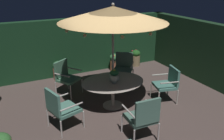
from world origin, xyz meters
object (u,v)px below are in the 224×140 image
object	(u,v)px
patio_umbrella	(113,14)
patio_chair_east	(66,75)
potted_plant_back_center	(115,62)
centerpiece_planter	(114,75)
potted_plant_right_far	(59,70)
patio_chair_north	(168,82)
patio_chair_southeast	(60,107)
potted_plant_front_corner	(136,58)
patio_dining_table	(113,85)
patio_chair_south	(143,116)
patio_chair_northeast	(123,66)

from	to	relation	value
patio_umbrella	patio_chair_east	world-z (taller)	patio_umbrella
potted_plant_back_center	centerpiece_planter	bearing A→B (deg)	-116.92
patio_chair_east	potted_plant_right_far	distance (m)	1.26
patio_chair_north	patio_chair_southeast	size ratio (longest dim) A/B	0.96
potted_plant_front_corner	patio_dining_table	bearing A→B (deg)	-131.81
potted_plant_back_center	potted_plant_front_corner	world-z (taller)	potted_plant_back_center
patio_dining_table	patio_umbrella	distance (m)	1.85
patio_chair_southeast	patio_chair_north	bearing A→B (deg)	1.15
patio_chair_north	potted_plant_right_far	xyz separation A→B (m)	(-2.37, 2.89, -0.23)
patio_chair_south	potted_plant_front_corner	xyz separation A→B (m)	(2.34, 4.12, -0.25)
patio_chair_north	patio_dining_table	bearing A→B (deg)	166.31
patio_chair_southeast	potted_plant_right_far	distance (m)	3.04
centerpiece_planter	potted_plant_right_far	size ratio (longest dim) A/B	0.58
patio_chair_south	potted_plant_front_corner	distance (m)	4.74
patio_chair_north	potted_plant_back_center	world-z (taller)	patio_chair_north
patio_dining_table	centerpiece_planter	bearing A→B (deg)	-98.47
patio_umbrella	patio_chair_northeast	bearing A→B (deg)	51.34
patio_umbrella	patio_chair_south	world-z (taller)	patio_umbrella
patio_chair_east	potted_plant_front_corner	world-z (taller)	patio_chair_east
patio_chair_east	potted_plant_front_corner	xyz separation A→B (m)	(3.18, 1.24, -0.26)
patio_chair_northeast	potted_plant_right_far	world-z (taller)	patio_chair_northeast
potted_plant_back_center	patio_umbrella	bearing A→B (deg)	-117.70
patio_chair_southeast	patio_chair_south	bearing A→B (deg)	-38.59
potted_plant_right_far	potted_plant_front_corner	distance (m)	3.10
patio_umbrella	patio_chair_east	size ratio (longest dim) A/B	2.67
centerpiece_planter	potted_plant_front_corner	size ratio (longest dim) A/B	0.58
patio_chair_southeast	potted_plant_front_corner	world-z (taller)	patio_chair_southeast
patio_chair_north	centerpiece_planter	bearing A→B (deg)	170.52
patio_chair_north	potted_plant_right_far	distance (m)	3.75
patio_chair_east	potted_plant_front_corner	bearing A→B (deg)	21.29
potted_plant_back_center	potted_plant_right_far	xyz separation A→B (m)	(-2.11, 0.11, -0.02)
centerpiece_planter	patio_chair_southeast	xyz separation A→B (m)	(-1.51, -0.32, -0.38)
patio_chair_south	potted_plant_front_corner	bearing A→B (deg)	60.36
patio_chair_south	potted_plant_back_center	world-z (taller)	patio_chair_south
patio_chair_north	patio_chair_east	world-z (taller)	patio_chair_east
patio_umbrella	patio_chair_northeast	size ratio (longest dim) A/B	2.72
patio_umbrella	patio_chair_northeast	xyz separation A→B (m)	(0.99, 1.24, -1.89)
patio_chair_northeast	potted_plant_right_far	xyz separation A→B (m)	(-1.83, 1.28, -0.25)
patio_umbrella	patio_chair_south	bearing A→B (deg)	-92.97
patio_chair_east	potted_plant_back_center	xyz separation A→B (m)	(2.19, 1.12, -0.25)
patio_dining_table	potted_plant_back_center	xyz separation A→B (m)	(1.27, 2.41, -0.28)
patio_chair_north	patio_chair_south	bearing A→B (deg)	-143.07
patio_umbrella	centerpiece_planter	distance (m)	1.53
patio_chair_south	potted_plant_right_far	size ratio (longest dim) A/B	1.61
centerpiece_planter	potted_plant_right_far	bearing A→B (deg)	107.36
patio_chair_northeast	patio_chair_southeast	world-z (taller)	same
patio_dining_table	patio_chair_south	world-z (taller)	patio_chair_south
patio_chair_northeast	potted_plant_back_center	xyz separation A→B (m)	(0.27, 1.17, -0.23)
potted_plant_back_center	patio_chair_south	bearing A→B (deg)	-108.62
patio_dining_table	potted_plant_front_corner	bearing A→B (deg)	48.19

